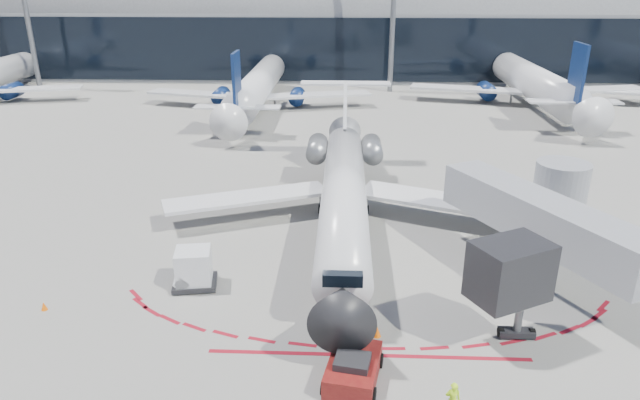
{
  "coord_description": "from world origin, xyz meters",
  "views": [
    {
      "loc": [
        -1.21,
        -32.01,
        15.42
      ],
      "look_at": [
        -2.64,
        0.27,
        2.52
      ],
      "focal_mm": 32.0,
      "sensor_mm": 36.0,
      "label": 1
    }
  ],
  "objects_px": {
    "regional_jet": "(344,187)",
    "ramp_worker": "(453,400)",
    "uld_container": "(194,269)",
    "pushback_tug": "(353,369)"
  },
  "relations": [
    {
      "from": "ramp_worker",
      "to": "uld_container",
      "type": "relative_size",
      "value": 0.62
    },
    {
      "from": "regional_jet",
      "to": "pushback_tug",
      "type": "distance_m",
      "value": 15.99
    },
    {
      "from": "pushback_tug",
      "to": "uld_container",
      "type": "relative_size",
      "value": 2.03
    },
    {
      "from": "regional_jet",
      "to": "uld_container",
      "type": "bearing_deg",
      "value": -131.8
    },
    {
      "from": "pushback_tug",
      "to": "uld_container",
      "type": "xyz_separation_m",
      "value": [
        -8.27,
        7.16,
        0.47
      ]
    },
    {
      "from": "regional_jet",
      "to": "pushback_tug",
      "type": "bearing_deg",
      "value": -88.25
    },
    {
      "from": "pushback_tug",
      "to": "ramp_worker",
      "type": "distance_m",
      "value": 4.11
    },
    {
      "from": "uld_container",
      "to": "ramp_worker",
      "type": "bearing_deg",
      "value": -46.3
    },
    {
      "from": "regional_jet",
      "to": "ramp_worker",
      "type": "height_order",
      "value": "regional_jet"
    },
    {
      "from": "pushback_tug",
      "to": "ramp_worker",
      "type": "height_order",
      "value": "ramp_worker"
    }
  ]
}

